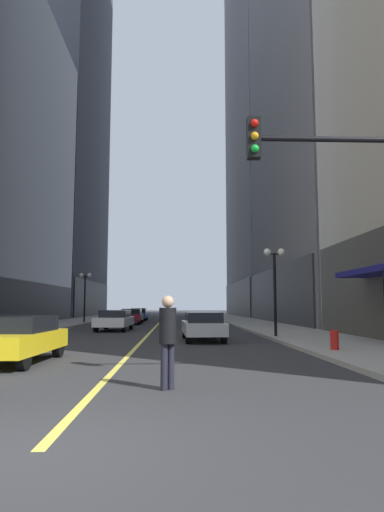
{
  "coord_description": "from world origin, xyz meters",
  "views": [
    {
      "loc": [
        1.55,
        -5.27,
        1.64
      ],
      "look_at": [
        2.85,
        30.9,
        5.64
      ],
      "focal_mm": 31.27,
      "sensor_mm": 36.0,
      "label": 1
    }
  ],
  "objects": [
    {
      "name": "ground_plane",
      "position": [
        0.0,
        35.0,
        0.0
      ],
      "size": [
        200.0,
        200.0,
        0.0
      ],
      "primitive_type": "plane",
      "color": "#2D2D30"
    },
    {
      "name": "sidewalk_left",
      "position": [
        -8.25,
        35.0,
        0.07
      ],
      "size": [
        4.5,
        78.0,
        0.15
      ],
      "primitive_type": "cube",
      "color": "#9E9991",
      "rests_on": "ground"
    },
    {
      "name": "sidewalk_right",
      "position": [
        8.25,
        35.0,
        0.07
      ],
      "size": [
        4.5,
        78.0,
        0.15
      ],
      "primitive_type": "cube",
      "color": "#9E9991",
      "rests_on": "ground"
    },
    {
      "name": "lane_centre_stripe",
      "position": [
        0.0,
        35.0,
        0.0
      ],
      "size": [
        0.16,
        70.0,
        0.01
      ],
      "primitive_type": "cube",
      "color": "#E5D64C",
      "rests_on": "ground"
    },
    {
      "name": "building_left_far",
      "position": [
        -17.71,
        60.0,
        40.19
      ],
      "size": [
        14.6,
        26.0,
        80.53
      ],
      "color": "#4C515B",
      "rests_on": "ground"
    },
    {
      "name": "building_right_far",
      "position": [
        18.39,
        60.0,
        41.37
      ],
      "size": [
        15.95,
        26.0,
        82.88
      ],
      "color": "gray",
      "rests_on": "ground"
    },
    {
      "name": "storefront_awning_right",
      "position": [
        9.69,
        12.61,
        2.98
      ],
      "size": [
        1.6,
        4.73,
        3.12
      ],
      "color": "navy",
      "rests_on": "ground"
    },
    {
      "name": "car_yellow",
      "position": [
        -3.01,
        7.85,
        0.72
      ],
      "size": [
        1.93,
        4.27,
        1.32
      ],
      "color": "yellow",
      "rests_on": "ground"
    },
    {
      "name": "car_silver",
      "position": [
        2.8,
        15.53,
        0.72
      ],
      "size": [
        1.9,
        4.65,
        1.32
      ],
      "color": "#B7B7BC",
      "rests_on": "ground"
    },
    {
      "name": "car_white",
      "position": [
        -2.4,
        23.93,
        0.72
      ],
      "size": [
        2.11,
        4.64,
        1.32
      ],
      "color": "silver",
      "rests_on": "ground"
    },
    {
      "name": "car_maroon",
      "position": [
        -2.32,
        34.22,
        0.72
      ],
      "size": [
        1.87,
        4.83,
        1.32
      ],
      "color": "maroon",
      "rests_on": "ground"
    },
    {
      "name": "car_blue",
      "position": [
        -2.37,
        42.3,
        0.72
      ],
      "size": [
        1.73,
        4.75,
        1.32
      ],
      "color": "navy",
      "rests_on": "ground"
    },
    {
      "name": "pedestrian_in_black_coat",
      "position": [
        1.39,
        3.64,
        1.08
      ],
      "size": [
        0.48,
        0.48,
        1.83
      ],
      "color": "black",
      "rests_on": "ground"
    },
    {
      "name": "traffic_light_near_right",
      "position": [
        5.35,
        3.88,
        3.74
      ],
      "size": [
        3.43,
        0.35,
        5.65
      ],
      "color": "black",
      "rests_on": "ground"
    },
    {
      "name": "street_lamp_left_far",
      "position": [
        -6.4,
        33.97,
        3.26
      ],
      "size": [
        1.06,
        0.36,
        4.43
      ],
      "color": "black",
      "rests_on": "ground"
    },
    {
      "name": "street_lamp_right_mid",
      "position": [
        6.4,
        16.44,
        3.26
      ],
      "size": [
        1.06,
        0.36,
        4.43
      ],
      "color": "black",
      "rests_on": "ground"
    },
    {
      "name": "fire_hydrant_right",
      "position": [
        6.9,
        9.77,
        0.4
      ],
      "size": [
        0.28,
        0.28,
        0.8
      ],
      "primitive_type": "cylinder",
      "color": "red",
      "rests_on": "ground"
    }
  ]
}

